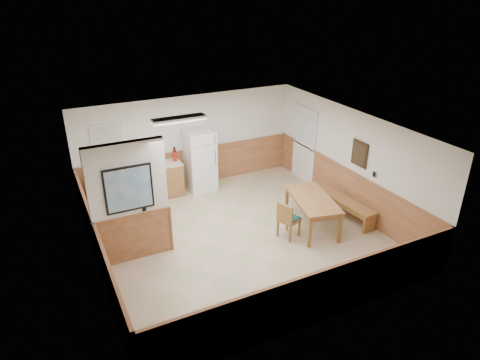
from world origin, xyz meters
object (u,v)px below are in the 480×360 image
fire_extinguisher (175,155)px  refrigerator (200,160)px  dining_chair (287,218)px  dining_bench (345,204)px  soap_bottle (110,168)px  dining_table (313,202)px

fire_extinguisher → refrigerator: bearing=-7.8°
fire_extinguisher → dining_chair: bearing=-69.0°
dining_bench → fire_extinguisher: bearing=132.1°
dining_chair → soap_bottle: soap_bottle is taller
dining_bench → dining_chair: bearing=-178.3°
dining_table → fire_extinguisher: bearing=138.1°
refrigerator → soap_bottle: (-2.33, 0.08, 0.17)m
dining_bench → refrigerator: bearing=125.9°
dining_table → dining_chair: bearing=-157.3°
refrigerator → dining_chair: bearing=-76.6°
dining_table → soap_bottle: size_ratio=9.13×
refrigerator → fire_extinguisher: (-0.67, 0.06, 0.25)m
dining_chair → dining_bench: bearing=-15.3°
refrigerator → dining_chair: size_ratio=1.94×
dining_chair → fire_extinguisher: bearing=92.8°
dining_table → dining_chair: (-0.75, -0.13, -0.16)m
dining_chair → fire_extinguisher: size_ratio=2.18×
dining_table → soap_bottle: soap_bottle is taller
dining_bench → soap_bottle: size_ratio=8.95×
dining_chair → soap_bottle: bearing=112.4°
refrigerator → dining_bench: (2.50, -3.00, -0.48)m
fire_extinguisher → soap_bottle: 1.65m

